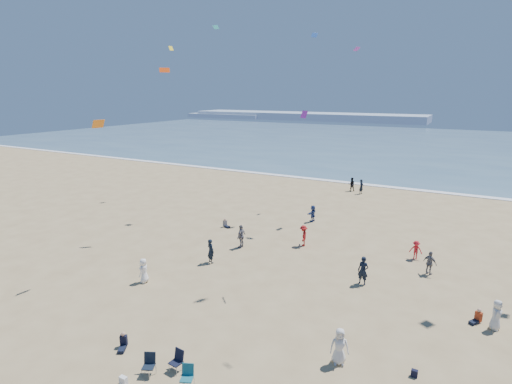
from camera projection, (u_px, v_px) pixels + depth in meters
The scene contains 11 objects.
ocean at pixel (419, 145), 97.55m from camera, with size 220.00×100.00×0.06m, color #476B84.
surf_line at pixel (371, 185), 54.94m from camera, with size 220.00×1.20×0.08m, color white.
headland_far at pixel (304, 116), 188.91m from camera, with size 110.00×20.00×3.20m, color #7A8EA8.
headland_near at pixel (227, 116), 203.34m from camera, with size 40.00×14.00×2.00m, color #7A8EA8.
standing_flyers at pixel (323, 260), 28.28m from camera, with size 24.65×43.77×1.95m.
seated_group at pixel (265, 334), 20.39m from camera, with size 22.18×25.43×0.84m.
chair_cluster at pixel (170, 368), 17.77m from camera, with size 2.79×1.53×1.00m.
white_tote at pixel (123, 381), 17.41m from camera, with size 0.35×0.20×0.40m, color white.
black_backpack at pixel (188, 370), 18.12m from camera, with size 0.30×0.22×0.38m, color black.
navy_bag at pixel (414, 373), 17.92m from camera, with size 0.28×0.18×0.34m, color black.
kites_aloft at pixel (446, 67), 19.88m from camera, with size 40.78×40.19×28.46m.
Camera 1 is at (11.59, -9.63, 12.43)m, focal length 28.00 mm.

